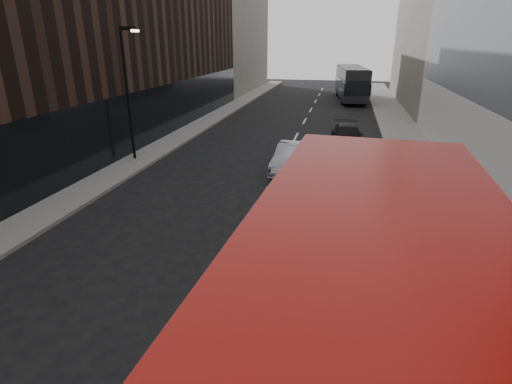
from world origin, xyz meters
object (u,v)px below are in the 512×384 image
Objects in this scene: grey_bus at (351,83)px; street_lamp at (128,86)px; car_a at (312,182)px; car_c at (347,136)px; car_b at (292,158)px.

street_lamp is at bearing -119.55° from grey_bus.
grey_bus is at bearing 80.58° from car_a.
grey_bus is 2.85× the size of car_a.
grey_bus is (12.02, 27.77, -2.21)m from street_lamp.
car_c is (1.43, 9.55, -0.01)m from car_a.
grey_bus is 21.81m from car_c.
grey_bus is 31.39m from car_a.
car_b is at bearing -118.46° from car_c.
street_lamp is 9.61m from car_b.
street_lamp is 11.47m from car_a.
street_lamp reaches higher than car_b.
street_lamp is at bearing -156.49° from car_c.
car_b is 0.94× the size of car_c.
street_lamp reaches higher than car_c.
car_b is (8.97, 0.00, -3.45)m from street_lamp.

